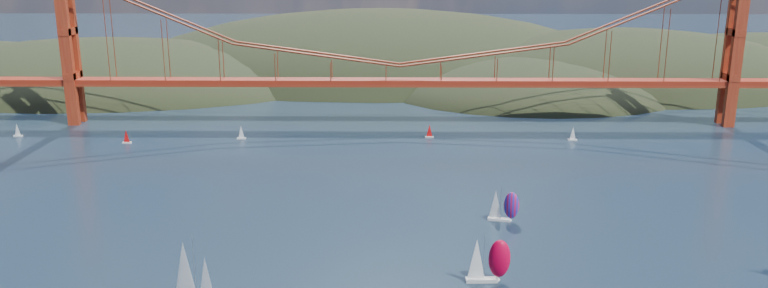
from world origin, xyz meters
TOP-DOWN VIEW (x-y plane):
  - headlands at (44.95, 278.29)m, footprint 725.00×225.00m
  - bridge at (-1.75, 180.00)m, footprint 552.00×12.00m
  - sloop_navy at (-39.79, 36.71)m, footprint 9.63×6.71m
  - racer_0 at (16.36, 47.81)m, footprint 8.87×3.65m
  - racer_rwb at (24.26, 81.37)m, footprint 7.61×4.17m
  - distant_boat_1 at (-132.72, 159.91)m, footprint 3.00×2.00m
  - distant_boat_2 at (-91.82, 151.42)m, footprint 3.00×2.00m
  - distant_boat_3 at (-54.40, 157.41)m, footprint 3.00×2.00m
  - distant_boat_8 at (58.73, 156.82)m, footprint 3.00×2.00m
  - distant_boat_9 at (10.16, 160.07)m, footprint 3.00×2.00m

SIDE VIEW (x-z plane):
  - headlands at x=44.95m, z-range -60.46..35.54m
  - distant_boat_1 at x=-132.72m, z-range 0.06..4.76m
  - distant_boat_2 at x=-91.82m, z-range 0.06..4.76m
  - distant_boat_3 at x=-54.40m, z-range 0.06..4.76m
  - distant_boat_8 at x=58.73m, z-range 0.06..4.76m
  - distant_boat_9 at x=10.16m, z-range 0.06..4.76m
  - racer_rwb at x=24.26m, z-range -0.23..8.30m
  - racer_0 at x=16.36m, z-range -0.28..9.89m
  - sloop_navy at x=-39.79m, z-range -0.83..13.41m
  - bridge at x=-1.75m, z-range 4.73..59.73m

